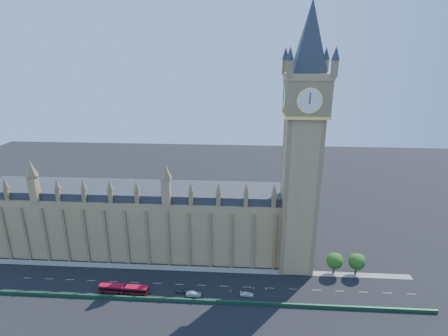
# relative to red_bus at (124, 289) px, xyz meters

# --- Properties ---
(ground) EXTENTS (400.00, 400.00, 0.00)m
(ground) POSITION_rel_red_bus_xyz_m (22.03, 5.84, -1.50)
(ground) COLOR black
(ground) RESTS_ON ground
(palace_westminster) EXTENTS (120.00, 20.00, 28.00)m
(palace_westminster) POSITION_rel_red_bus_xyz_m (-2.97, 27.84, 12.36)
(palace_westminster) COLOR #A2814E
(palace_westminster) RESTS_ON ground
(elizabeth_tower) EXTENTS (20.59, 20.59, 105.00)m
(elizabeth_tower) POSITION_rel_red_bus_xyz_m (60.03, 19.83, 53.05)
(elizabeth_tower) COLOR #A2814E
(elizabeth_tower) RESTS_ON ground
(bridge_parapet) EXTENTS (160.00, 0.60, 1.20)m
(bridge_parapet) POSITION_rel_red_bus_xyz_m (22.03, -3.16, -0.90)
(bridge_parapet) COLOR #1E4C2D
(bridge_parapet) RESTS_ON ground
(kerb_north) EXTENTS (160.00, 3.00, 0.16)m
(kerb_north) POSITION_rel_red_bus_xyz_m (22.03, 15.34, -1.42)
(kerb_north) COLOR gray
(kerb_north) RESTS_ON ground
(tree_east_near) EXTENTS (6.00, 6.00, 8.50)m
(tree_east_near) POSITION_rel_red_bus_xyz_m (74.26, 15.92, 4.14)
(tree_east_near) COLOR #382619
(tree_east_near) RESTS_ON ground
(tree_east_far) EXTENTS (6.00, 6.00, 8.50)m
(tree_east_far) POSITION_rel_red_bus_xyz_m (82.26, 15.92, 4.14)
(tree_east_far) COLOR #382619
(tree_east_far) RESTS_ON ground
(red_bus) EXTENTS (16.89, 3.31, 2.86)m
(red_bus) POSITION_rel_red_bus_xyz_m (0.00, 0.00, 0.00)
(red_bus) COLOR #B20B23
(red_bus) RESTS_ON ground
(car_grey) EXTENTS (4.63, 2.01, 1.55)m
(car_grey) POSITION_rel_red_bus_xyz_m (20.03, 1.55, -0.73)
(car_grey) COLOR #414549
(car_grey) RESTS_ON ground
(car_silver) EXTENTS (5.00, 1.87, 1.63)m
(car_silver) POSITION_rel_red_bus_xyz_m (24.03, -0.12, -0.69)
(car_silver) COLOR #A6A8AE
(car_silver) RESTS_ON ground
(car_white) EXTENTS (4.62, 1.98, 1.33)m
(car_white) POSITION_rel_red_bus_xyz_m (41.97, 1.20, -0.84)
(car_white) COLOR white
(car_white) RESTS_ON ground
(cone_a) EXTENTS (0.51, 0.51, 0.64)m
(cone_a) POSITION_rel_red_bus_xyz_m (48.64, 5.02, -1.19)
(cone_a) COLOR black
(cone_a) RESTS_ON ground
(cone_b) EXTENTS (0.42, 0.42, 0.64)m
(cone_b) POSITION_rel_red_bus_xyz_m (36.40, 3.17, -1.19)
(cone_b) COLOR black
(cone_b) RESTS_ON ground
(cone_c) EXTENTS (0.56, 0.56, 0.72)m
(cone_c) POSITION_rel_red_bus_xyz_m (43.96, 1.86, -1.15)
(cone_c) COLOR black
(cone_c) RESTS_ON ground
(cone_d) EXTENTS (0.52, 0.52, 0.72)m
(cone_d) POSITION_rel_red_bus_xyz_m (44.35, 4.95, -1.15)
(cone_d) COLOR black
(cone_d) RESTS_ON ground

